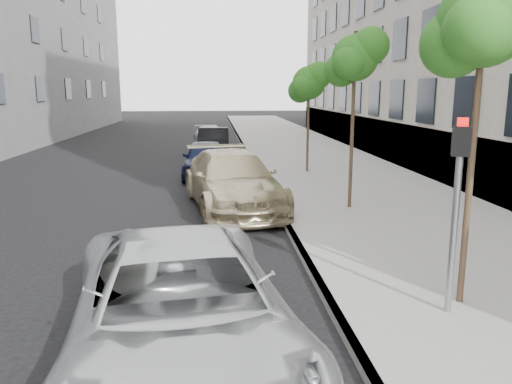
{
  "coord_description": "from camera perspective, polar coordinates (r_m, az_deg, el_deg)",
  "views": [
    {
      "loc": [
        -0.64,
        -5.58,
        3.41
      ],
      "look_at": [
        0.16,
        3.73,
        1.5
      ],
      "focal_mm": 35.0,
      "sensor_mm": 36.0,
      "label": 1
    }
  ],
  "objects": [
    {
      "name": "suv",
      "position": [
        14.52,
        -2.7,
        1.31
      ],
      "size": [
        3.24,
        6.02,
        1.66
      ],
      "primitive_type": "imported",
      "rotation": [
        0.0,
        0.0,
        0.17
      ],
      "color": "#C5B58C",
      "rests_on": "ground"
    },
    {
      "name": "tree_near",
      "position": [
        8.12,
        24.76,
        17.29
      ],
      "size": [
        1.66,
        1.46,
        5.05
      ],
      "color": "#38281C",
      "rests_on": "sidewalk"
    },
    {
      "name": "ground",
      "position": [
        6.57,
        1.5,
        -19.72
      ],
      "size": [
        160.0,
        160.0,
        0.0
      ],
      "primitive_type": "plane",
      "color": "black",
      "rests_on": "ground"
    },
    {
      "name": "sidewalk",
      "position": [
        30.17,
        4.56,
        5.17
      ],
      "size": [
        6.4,
        72.0,
        0.14
      ],
      "primitive_type": "cube",
      "color": "gray",
      "rests_on": "ground"
    },
    {
      "name": "tree_mid",
      "position": [
        14.15,
        11.35,
        14.76
      ],
      "size": [
        1.62,
        1.42,
        4.92
      ],
      "color": "#38281C",
      "rests_on": "sidewalk"
    },
    {
      "name": "sedan_black",
      "position": [
        26.15,
        -4.88,
        5.66
      ],
      "size": [
        1.63,
        4.52,
        1.48
      ],
      "primitive_type": "imported",
      "rotation": [
        0.0,
        0.0,
        -0.01
      ],
      "color": "black",
      "rests_on": "ground"
    },
    {
      "name": "tree_far",
      "position": [
        20.45,
        6.13,
        12.29
      ],
      "size": [
        1.68,
        1.48,
        4.38
      ],
      "color": "#38281C",
      "rests_on": "sidewalk"
    },
    {
      "name": "minivan",
      "position": [
        6.32,
        -8.6,
        -13.07
      ],
      "size": [
        3.41,
        5.99,
        1.58
      ],
      "primitive_type": "imported",
      "rotation": [
        0.0,
        0.0,
        0.14
      ],
      "color": "silver",
      "rests_on": "ground"
    },
    {
      "name": "signal_pole",
      "position": [
        7.71,
        21.99,
        -0.11
      ],
      "size": [
        0.29,
        0.25,
        2.9
      ],
      "rotation": [
        0.0,
        0.0,
        -0.34
      ],
      "color": "#939699",
      "rests_on": "sidewalk"
    },
    {
      "name": "sedan_rear",
      "position": [
        31.35,
        -5.2,
        6.39
      ],
      "size": [
        2.38,
        4.42,
        1.22
      ],
      "primitive_type": "imported",
      "rotation": [
        0.0,
        0.0,
        0.17
      ],
      "color": "#ADAFB5",
      "rests_on": "ground"
    },
    {
      "name": "sedan_blue",
      "position": [
        20.05,
        -5.81,
        3.81
      ],
      "size": [
        1.81,
        4.29,
        1.45
      ],
      "primitive_type": "imported",
      "rotation": [
        0.0,
        0.0,
        -0.02
      ],
      "color": "black",
      "rests_on": "ground"
    },
    {
      "name": "curb",
      "position": [
        29.82,
        -1.4,
        5.13
      ],
      "size": [
        0.15,
        72.0,
        0.14
      ],
      "primitive_type": "cube",
      "color": "#9E9B93",
      "rests_on": "ground"
    }
  ]
}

